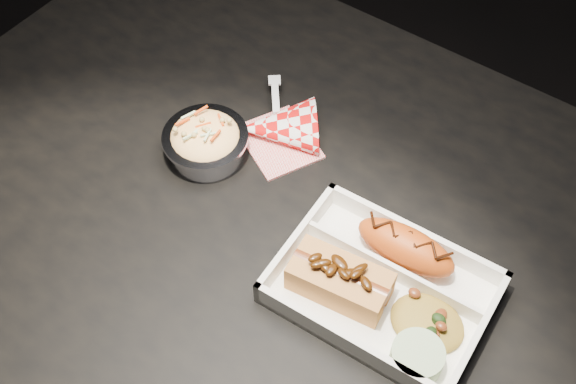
# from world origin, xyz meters

# --- Properties ---
(dining_table) EXTENTS (1.20, 0.80, 0.75)m
(dining_table) POSITION_xyz_m (0.00, 0.00, 0.66)
(dining_table) COLOR black
(dining_table) RESTS_ON ground
(food_tray) EXTENTS (0.26, 0.19, 0.04)m
(food_tray) POSITION_xyz_m (0.14, -0.03, 0.76)
(food_tray) COLOR white
(food_tray) RESTS_ON dining_table
(fried_pastry) EXTENTS (0.13, 0.06, 0.05)m
(fried_pastry) POSITION_xyz_m (0.13, 0.02, 0.78)
(fried_pastry) COLOR #C74E13
(fried_pastry) RESTS_ON food_tray
(hotdog) EXTENTS (0.13, 0.07, 0.06)m
(hotdog) POSITION_xyz_m (0.09, -0.06, 0.78)
(hotdog) COLOR #BB7D40
(hotdog) RESTS_ON food_tray
(fried_rice_mound) EXTENTS (0.09, 0.08, 0.03)m
(fried_rice_mound) POSITION_xyz_m (0.20, -0.04, 0.77)
(fried_rice_mound) COLOR #AB8731
(fried_rice_mound) RESTS_ON food_tray
(cupcake_liner) EXTENTS (0.06, 0.06, 0.03)m
(cupcake_liner) POSITION_xyz_m (0.21, -0.09, 0.77)
(cupcake_liner) COLOR #A0BB8D
(cupcake_liner) RESTS_ON food_tray
(foil_coleslaw_cup) EXTENTS (0.12, 0.12, 0.06)m
(foil_coleslaw_cup) POSITION_xyz_m (-0.18, 0.02, 0.78)
(foil_coleslaw_cup) COLOR silver
(foil_coleslaw_cup) RESTS_ON dining_table
(napkin_fork) EXTENTS (0.15, 0.16, 0.10)m
(napkin_fork) POSITION_xyz_m (-0.12, 0.10, 0.77)
(napkin_fork) COLOR red
(napkin_fork) RESTS_ON dining_table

